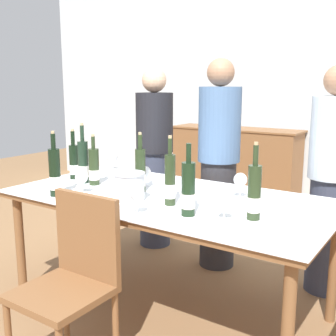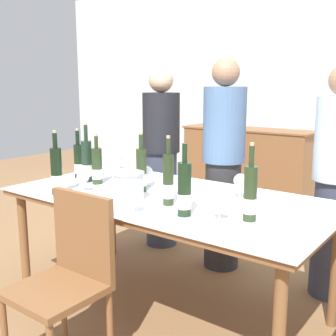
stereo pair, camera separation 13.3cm
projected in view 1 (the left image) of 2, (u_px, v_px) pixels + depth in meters
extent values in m
plane|color=olive|center=(168.00, 307.00, 2.81)|extent=(12.00, 12.00, 0.00)
cube|color=silver|center=(306.00, 90.00, 4.87)|extent=(8.00, 0.10, 2.80)
cube|color=brown|center=(235.00, 167.00, 5.21)|extent=(1.56, 0.44, 0.92)
cube|color=brown|center=(236.00, 129.00, 5.12)|extent=(1.60, 0.46, 0.02)
cylinder|color=brown|center=(20.00, 247.00, 2.90)|extent=(0.06, 0.06, 0.73)
cylinder|color=brown|center=(287.00, 335.00, 1.87)|extent=(0.06, 0.06, 0.73)
cylinder|color=brown|center=(106.00, 215.00, 3.61)|extent=(0.06, 0.06, 0.73)
cylinder|color=brown|center=(334.00, 266.00, 2.59)|extent=(0.06, 0.06, 0.73)
cube|color=brown|center=(168.00, 199.00, 2.67)|extent=(2.03, 1.03, 0.04)
cube|color=white|center=(168.00, 196.00, 2.67)|extent=(2.06, 1.06, 0.01)
cylinder|color=silver|center=(129.00, 186.00, 2.55)|extent=(0.18, 0.18, 0.17)
cylinder|color=silver|center=(129.00, 174.00, 2.53)|extent=(0.19, 0.19, 0.01)
cylinder|color=black|center=(188.00, 189.00, 2.24)|extent=(0.07, 0.07, 0.29)
cylinder|color=silver|center=(188.00, 201.00, 2.25)|extent=(0.08, 0.08, 0.08)
cylinder|color=black|center=(189.00, 153.00, 2.20)|extent=(0.03, 0.03, 0.10)
cylinder|color=#28381E|center=(254.00, 193.00, 2.18)|extent=(0.07, 0.07, 0.29)
cylinder|color=silver|center=(254.00, 204.00, 2.19)|extent=(0.07, 0.07, 0.08)
cylinder|color=#28381E|center=(256.00, 155.00, 2.14)|extent=(0.03, 0.03, 0.11)
cylinder|color=tan|center=(256.00, 143.00, 2.13)|extent=(0.02, 0.02, 0.02)
cylinder|color=black|center=(55.00, 173.00, 2.64)|extent=(0.07, 0.07, 0.30)
cylinder|color=white|center=(55.00, 183.00, 2.65)|extent=(0.07, 0.07, 0.08)
cylinder|color=black|center=(53.00, 141.00, 2.60)|extent=(0.03, 0.03, 0.10)
cylinder|color=tan|center=(53.00, 132.00, 2.59)|extent=(0.02, 0.02, 0.02)
cylinder|color=black|center=(74.00, 162.00, 3.13)|extent=(0.06, 0.06, 0.25)
cylinder|color=white|center=(74.00, 169.00, 3.14)|extent=(0.07, 0.07, 0.07)
cylinder|color=black|center=(73.00, 138.00, 3.09)|extent=(0.03, 0.03, 0.10)
cylinder|color=tan|center=(72.00, 130.00, 3.08)|extent=(0.02, 0.02, 0.02)
cylinder|color=#28381E|center=(94.00, 167.00, 2.94)|extent=(0.07, 0.07, 0.26)
cylinder|color=silver|center=(94.00, 175.00, 2.95)|extent=(0.07, 0.07, 0.07)
cylinder|color=#28381E|center=(93.00, 143.00, 2.91)|extent=(0.03, 0.03, 0.09)
cylinder|color=tan|center=(93.00, 135.00, 2.90)|extent=(0.02, 0.02, 0.02)
cylinder|color=#28381E|center=(170.00, 180.00, 2.44)|extent=(0.06, 0.06, 0.30)
cylinder|color=white|center=(170.00, 191.00, 2.45)|extent=(0.06, 0.06, 0.08)
cylinder|color=#28381E|center=(170.00, 147.00, 2.40)|extent=(0.02, 0.02, 0.09)
cylinder|color=tan|center=(170.00, 137.00, 2.39)|extent=(0.02, 0.02, 0.02)
cylinder|color=#1E3323|center=(83.00, 162.00, 3.00)|extent=(0.07, 0.07, 0.30)
cylinder|color=white|center=(84.00, 171.00, 3.01)|extent=(0.07, 0.07, 0.08)
cylinder|color=#1E3323|center=(82.00, 133.00, 2.96)|extent=(0.03, 0.03, 0.11)
cylinder|color=tan|center=(82.00, 124.00, 2.94)|extent=(0.02, 0.02, 0.02)
cylinder|color=#28381E|center=(140.00, 171.00, 2.75)|extent=(0.07, 0.07, 0.28)
cylinder|color=white|center=(141.00, 180.00, 2.76)|extent=(0.07, 0.07, 0.08)
cylinder|color=#28381E|center=(140.00, 142.00, 2.71)|extent=(0.03, 0.03, 0.09)
cylinder|color=tan|center=(140.00, 133.00, 2.70)|extent=(0.02, 0.02, 0.02)
cylinder|color=white|center=(137.00, 214.00, 2.29)|extent=(0.06, 0.06, 0.00)
cylinder|color=white|center=(137.00, 206.00, 2.28)|extent=(0.01, 0.01, 0.08)
sphere|color=white|center=(137.00, 195.00, 2.27)|extent=(0.08, 0.08, 0.08)
cylinder|color=white|center=(82.00, 193.00, 2.73)|extent=(0.07, 0.07, 0.00)
cylinder|color=white|center=(82.00, 187.00, 2.73)|extent=(0.01, 0.01, 0.07)
sphere|color=white|center=(81.00, 178.00, 2.71)|extent=(0.08, 0.08, 0.08)
cylinder|color=white|center=(240.00, 198.00, 2.61)|extent=(0.08, 0.08, 0.00)
cylinder|color=white|center=(240.00, 191.00, 2.60)|extent=(0.01, 0.01, 0.08)
sphere|color=white|center=(240.00, 180.00, 2.59)|extent=(0.08, 0.08, 0.08)
cylinder|color=white|center=(224.00, 220.00, 2.19)|extent=(0.07, 0.07, 0.00)
cylinder|color=white|center=(224.00, 213.00, 2.18)|extent=(0.01, 0.01, 0.07)
sphere|color=white|center=(225.00, 201.00, 2.17)|extent=(0.08, 0.08, 0.08)
cylinder|color=white|center=(145.00, 187.00, 2.89)|extent=(0.06, 0.06, 0.00)
cylinder|color=white|center=(145.00, 181.00, 2.89)|extent=(0.01, 0.01, 0.07)
sphere|color=white|center=(145.00, 172.00, 2.87)|extent=(0.08, 0.08, 0.08)
cylinder|color=white|center=(113.00, 169.00, 3.49)|extent=(0.06, 0.06, 0.00)
cylinder|color=white|center=(113.00, 165.00, 3.48)|extent=(0.01, 0.01, 0.07)
sphere|color=white|center=(113.00, 157.00, 3.47)|extent=(0.08, 0.08, 0.08)
cylinder|color=brown|center=(66.00, 310.00, 2.37)|extent=(0.03, 0.03, 0.43)
cylinder|color=brown|center=(116.00, 331.00, 2.17)|extent=(0.03, 0.03, 0.43)
cube|color=brown|center=(61.00, 293.00, 2.07)|extent=(0.42, 0.42, 0.04)
cube|color=brown|center=(87.00, 236.00, 2.18)|extent=(0.42, 0.04, 0.45)
cylinder|color=#383F56|center=(155.00, 199.00, 3.86)|extent=(0.28, 0.28, 0.87)
cylinder|color=black|center=(154.00, 123.00, 3.72)|extent=(0.33, 0.33, 0.52)
sphere|color=#DBAD89|center=(154.00, 80.00, 3.65)|extent=(0.21, 0.21, 0.21)
cylinder|color=#2D2D33|center=(217.00, 214.00, 3.40)|extent=(0.28, 0.28, 0.87)
cylinder|color=#4C6B93|center=(220.00, 124.00, 3.26)|extent=(0.33, 0.33, 0.58)
sphere|color=#A37556|center=(221.00, 72.00, 3.19)|extent=(0.21, 0.21, 0.21)
cylinder|color=#383F56|center=(328.00, 235.00, 2.98)|extent=(0.28, 0.28, 0.83)
cylinder|color=silver|center=(335.00, 138.00, 2.84)|extent=(0.33, 0.33, 0.56)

